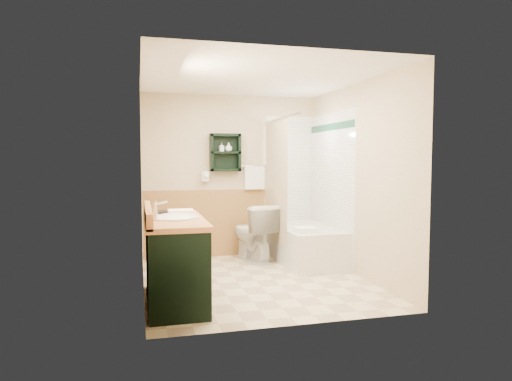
{
  "coord_description": "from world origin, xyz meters",
  "views": [
    {
      "loc": [
        -1.33,
        -5.19,
        1.46
      ],
      "look_at": [
        0.06,
        0.2,
        1.07
      ],
      "focal_mm": 32.0,
      "sensor_mm": 36.0,
      "label": 1
    }
  ],
  "objects_px": {
    "soap_bottle_b": "(229,148)",
    "bathtub": "(305,244)",
    "soap_bottle_a": "(222,149)",
    "vanity": "(175,260)",
    "hair_dryer": "(205,176)",
    "vanity_book": "(156,202)",
    "toilet": "(253,233)",
    "wall_shelf": "(225,152)"
  },
  "relations": [
    {
      "from": "hair_dryer",
      "to": "soap_bottle_b",
      "type": "xyz_separation_m",
      "value": [
        0.35,
        -0.03,
        0.42
      ]
    },
    {
      "from": "bathtub",
      "to": "soap_bottle_a",
      "type": "distance_m",
      "value": 1.82
    },
    {
      "from": "bathtub",
      "to": "toilet",
      "type": "distance_m",
      "value": 0.75
    },
    {
      "from": "vanity",
      "to": "soap_bottle_b",
      "type": "relative_size",
      "value": 10.44
    },
    {
      "from": "hair_dryer",
      "to": "soap_bottle_a",
      "type": "height_order",
      "value": "soap_bottle_a"
    },
    {
      "from": "hair_dryer",
      "to": "toilet",
      "type": "distance_m",
      "value": 1.09
    },
    {
      "from": "vanity_book",
      "to": "soap_bottle_b",
      "type": "distance_m",
      "value": 1.99
    },
    {
      "from": "wall_shelf",
      "to": "bathtub",
      "type": "bearing_deg",
      "value": -30.54
    },
    {
      "from": "wall_shelf",
      "to": "soap_bottle_a",
      "type": "bearing_deg",
      "value": -174.84
    },
    {
      "from": "toilet",
      "to": "soap_bottle_b",
      "type": "xyz_separation_m",
      "value": [
        -0.28,
        0.35,
        1.21
      ]
    },
    {
      "from": "hair_dryer",
      "to": "soap_bottle_b",
      "type": "height_order",
      "value": "soap_bottle_b"
    },
    {
      "from": "wall_shelf",
      "to": "soap_bottle_a",
      "type": "height_order",
      "value": "wall_shelf"
    },
    {
      "from": "hair_dryer",
      "to": "wall_shelf",
      "type": "bearing_deg",
      "value": -4.76
    },
    {
      "from": "toilet",
      "to": "soap_bottle_b",
      "type": "relative_size",
      "value": 6.3
    },
    {
      "from": "soap_bottle_a",
      "to": "bathtub",
      "type": "bearing_deg",
      "value": -29.04
    },
    {
      "from": "hair_dryer",
      "to": "vanity_book",
      "type": "bearing_deg",
      "value": -115.97
    },
    {
      "from": "soap_bottle_a",
      "to": "wall_shelf",
      "type": "bearing_deg",
      "value": 5.16
    },
    {
      "from": "soap_bottle_a",
      "to": "vanity",
      "type": "bearing_deg",
      "value": -113.03
    },
    {
      "from": "wall_shelf",
      "to": "bathtub",
      "type": "height_order",
      "value": "wall_shelf"
    },
    {
      "from": "vanity_book",
      "to": "soap_bottle_a",
      "type": "distance_m",
      "value": 1.93
    },
    {
      "from": "soap_bottle_b",
      "to": "hair_dryer",
      "type": "bearing_deg",
      "value": 175.1
    },
    {
      "from": "vanity",
      "to": "toilet",
      "type": "xyz_separation_m",
      "value": [
        1.23,
        1.62,
        -0.03
      ]
    },
    {
      "from": "bathtub",
      "to": "soap_bottle_b",
      "type": "relative_size",
      "value": 11.55
    },
    {
      "from": "hair_dryer",
      "to": "bathtub",
      "type": "xyz_separation_m",
      "value": [
        1.33,
        -0.63,
        -0.95
      ]
    },
    {
      "from": "wall_shelf",
      "to": "toilet",
      "type": "distance_m",
      "value": 1.25
    },
    {
      "from": "vanity",
      "to": "bathtub",
      "type": "height_order",
      "value": "vanity"
    },
    {
      "from": "toilet",
      "to": "vanity_book",
      "type": "bearing_deg",
      "value": 24.27
    },
    {
      "from": "soap_bottle_b",
      "to": "bathtub",
      "type": "bearing_deg",
      "value": -31.59
    },
    {
      "from": "wall_shelf",
      "to": "soap_bottle_a",
      "type": "xyz_separation_m",
      "value": [
        -0.06,
        -0.01,
        0.04
      ]
    },
    {
      "from": "wall_shelf",
      "to": "vanity",
      "type": "relative_size",
      "value": 0.41
    },
    {
      "from": "soap_bottle_a",
      "to": "soap_bottle_b",
      "type": "height_order",
      "value": "soap_bottle_b"
    },
    {
      "from": "vanity",
      "to": "soap_bottle_a",
      "type": "bearing_deg",
      "value": 66.97
    },
    {
      "from": "bathtub",
      "to": "toilet",
      "type": "bearing_deg",
      "value": 160.25
    },
    {
      "from": "toilet",
      "to": "soap_bottle_a",
      "type": "distance_m",
      "value": 1.3
    },
    {
      "from": "wall_shelf",
      "to": "bathtub",
      "type": "distance_m",
      "value": 1.76
    },
    {
      "from": "hair_dryer",
      "to": "vanity",
      "type": "distance_m",
      "value": 2.23
    },
    {
      "from": "vanity_book",
      "to": "soap_bottle_a",
      "type": "xyz_separation_m",
      "value": [
        1.0,
        1.53,
        0.61
      ]
    },
    {
      "from": "hair_dryer",
      "to": "soap_bottle_a",
      "type": "xyz_separation_m",
      "value": [
        0.24,
        -0.03,
        0.39
      ]
    },
    {
      "from": "toilet",
      "to": "wall_shelf",
      "type": "bearing_deg",
      "value": -62.94
    },
    {
      "from": "vanity_book",
      "to": "soap_bottle_b",
      "type": "bearing_deg",
      "value": 35.28
    },
    {
      "from": "wall_shelf",
      "to": "bathtub",
      "type": "relative_size",
      "value": 0.37
    },
    {
      "from": "wall_shelf",
      "to": "vanity_book",
      "type": "distance_m",
      "value": 1.95
    }
  ]
}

